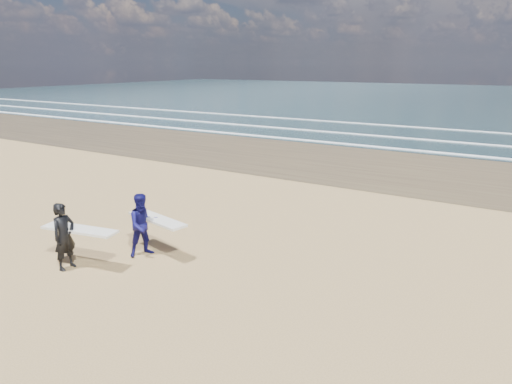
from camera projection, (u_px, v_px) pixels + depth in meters
The scene contains 2 objects.
surfer_near at pixel (66, 235), 12.23m from camera, with size 2.26×1.17×1.85m.
surfer_far at pixel (144, 224), 13.10m from camera, with size 2.26×1.39×1.85m.
Camera 1 is at (9.67, -6.83, 5.41)m, focal length 32.00 mm.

